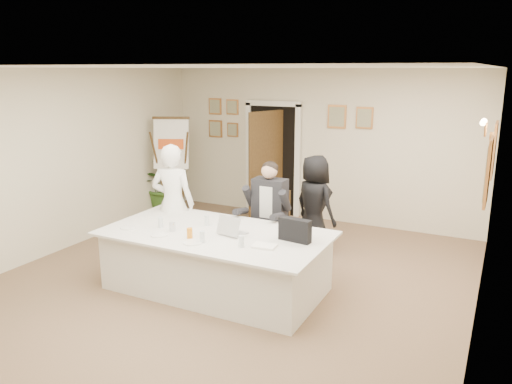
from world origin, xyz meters
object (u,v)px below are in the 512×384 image
object	(u,v)px
standing_woman	(314,205)
laptop	(233,223)
seated_man	(268,213)
conference_table	(216,260)
laptop_bag	(295,230)
potted_palm	(167,185)
flip_chart	(173,172)
oj_glass	(190,233)
paper_stack	(264,246)
standing_man	(173,204)
steel_jug	(172,227)

from	to	relation	value
standing_woman	laptop	bearing A→B (deg)	102.53
seated_man	standing_woman	distance (m)	0.85
seated_man	laptop	world-z (taller)	seated_man
conference_table	standing_woman	world-z (taller)	standing_woman
conference_table	laptop_bag	distance (m)	1.16
seated_man	laptop_bag	world-z (taller)	seated_man
potted_palm	standing_woman	bearing A→B (deg)	-13.39
flip_chart	oj_glass	world-z (taller)	flip_chart
flip_chart	potted_palm	bearing A→B (deg)	151.36
seated_man	paper_stack	xyz separation A→B (m)	(0.58, -1.33, 0.02)
standing_man	potted_palm	xyz separation A→B (m)	(-1.67, 2.07, -0.33)
seated_man	standing_man	bearing A→B (deg)	-169.80
laptop	oj_glass	distance (m)	0.56
seated_man	standing_man	size ratio (longest dim) A/B	0.87
steel_jug	seated_man	bearing A→B (deg)	61.48
conference_table	paper_stack	bearing A→B (deg)	-15.20
conference_table	steel_jug	world-z (taller)	steel_jug
flip_chart	steel_jug	distance (m)	3.33
flip_chart	oj_glass	bearing A→B (deg)	-50.97
seated_man	standing_woman	size ratio (longest dim) A/B	1.00
laptop_bag	standing_man	bearing A→B (deg)	174.33
seated_man	standing_man	xyz separation A→B (m)	(-1.28, -0.53, 0.11)
seated_man	potted_palm	xyz separation A→B (m)	(-2.96, 1.54, -0.22)
flip_chart	potted_palm	xyz separation A→B (m)	(-0.30, 0.16, -0.32)
conference_table	seated_man	distance (m)	1.19
flip_chart	paper_stack	xyz separation A→B (m)	(3.24, -2.70, -0.08)
flip_chart	laptop	size ratio (longest dim) A/B	5.39
laptop	paper_stack	xyz separation A→B (m)	(0.56, -0.26, -0.13)
standing_man	paper_stack	distance (m)	2.03
flip_chart	standing_man	world-z (taller)	flip_chart
standing_man	laptop	bearing A→B (deg)	143.64
standing_man	steel_jug	xyz separation A→B (m)	(0.56, -0.80, -0.05)
paper_stack	steel_jug	world-z (taller)	steel_jug
steel_jug	laptop	bearing A→B (deg)	19.62
oj_glass	steel_jug	world-z (taller)	oj_glass
laptop	steel_jug	distance (m)	0.79
seated_man	oj_glass	distance (m)	1.50
conference_table	laptop	distance (m)	0.57
oj_glass	potted_palm	bearing A→B (deg)	130.89
standing_man	paper_stack	bearing A→B (deg)	142.74
seated_man	steel_jug	world-z (taller)	seated_man
standing_man	laptop	xyz separation A→B (m)	(1.30, -0.53, 0.04)
oj_glass	seated_man	bearing A→B (deg)	75.94
potted_palm	standing_man	bearing A→B (deg)	-51.00
laptop_bag	steel_jug	distance (m)	1.58
standing_man	paper_stack	world-z (taller)	standing_man
conference_table	steel_jug	xyz separation A→B (m)	(-0.51, -0.22, 0.44)
flip_chart	laptop	bearing A→B (deg)	-42.27
standing_man	laptop_bag	world-z (taller)	standing_man
oj_glass	steel_jug	xyz separation A→B (m)	(-0.35, 0.13, -0.01)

